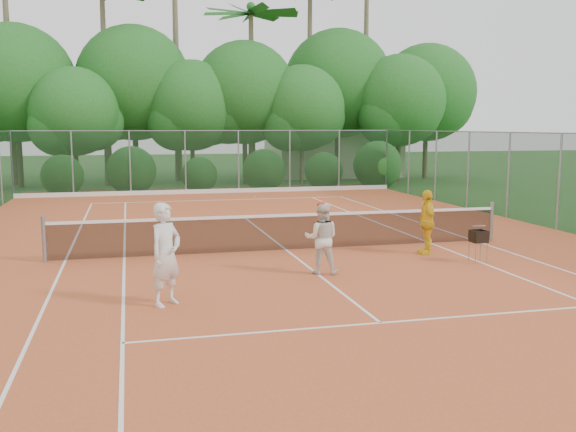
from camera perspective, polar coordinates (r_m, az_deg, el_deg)
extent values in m
plane|color=#204A1A|center=(16.71, -0.10, -3.15)|extent=(120.00, 120.00, 0.00)
cube|color=#BB552B|center=(16.71, -0.10, -3.12)|extent=(18.00, 36.00, 0.02)
cube|color=beige|center=(42.00, 3.98, 5.61)|extent=(8.00, 5.00, 3.00)
cylinder|color=gray|center=(16.26, -20.86, -1.95)|extent=(0.10, 0.10, 1.10)
cylinder|color=gray|center=(18.92, 17.63, -0.47)|extent=(0.10, 0.10, 1.10)
cube|color=black|center=(16.62, -0.10, -1.53)|extent=(11.87, 0.03, 0.86)
cube|color=white|center=(16.55, -0.10, 0.06)|extent=(11.87, 0.04, 0.07)
imported|color=silver|center=(11.69, -10.80, -3.38)|extent=(0.80, 0.79, 1.86)
imported|color=silver|center=(14.01, 3.00, -2.00)|extent=(0.90, 0.80, 1.56)
ellipsoid|color=red|center=(13.90, 3.02, 1.00)|extent=(0.22, 0.22, 0.14)
imported|color=yellow|center=(16.53, 12.22, -0.52)|extent=(0.55, 1.01, 1.63)
cylinder|color=gray|center=(15.66, 16.33, -3.24)|extent=(0.02, 0.02, 0.49)
cylinder|color=gray|center=(16.07, 16.72, -2.98)|extent=(0.02, 0.02, 0.49)
cube|color=black|center=(15.80, 16.59, -1.73)|extent=(0.34, 0.34, 0.29)
sphere|color=#DAEC37|center=(29.05, -2.98, 1.70)|extent=(0.07, 0.07, 0.07)
sphere|color=yellow|center=(27.81, -8.29, 1.35)|extent=(0.07, 0.07, 0.07)
sphere|color=yellow|center=(29.36, 2.65, 1.77)|extent=(0.07, 0.07, 0.07)
cube|color=white|center=(28.26, -5.90, 1.43)|extent=(11.03, 0.06, 0.01)
cube|color=white|center=(16.31, -19.20, -3.80)|extent=(0.06, 23.77, 0.01)
cube|color=white|center=(18.77, 16.39, -2.17)|extent=(0.06, 23.77, 0.01)
cube|color=white|center=(16.24, -14.35, -3.65)|extent=(0.06, 23.77, 0.01)
cube|color=white|center=(18.12, 12.63, -2.40)|extent=(0.06, 23.77, 0.01)
cube|color=white|center=(22.89, -3.95, -0.08)|extent=(8.23, 0.06, 0.01)
cube|color=white|center=(10.78, 8.21, -9.38)|extent=(8.23, 0.06, 0.01)
cube|color=white|center=(16.71, -0.10, -3.07)|extent=(0.06, 12.80, 0.01)
cube|color=#19381E|center=(31.21, -6.75, 4.79)|extent=(18.00, 0.02, 3.00)
cylinder|color=gray|center=(31.37, -23.33, 4.21)|extent=(0.07, 0.07, 3.00)
cylinder|color=gray|center=(33.56, 8.73, 4.97)|extent=(0.07, 0.07, 3.00)
cylinder|color=gray|center=(31.37, -23.33, 4.21)|extent=(0.07, 0.07, 3.00)
cylinder|color=gray|center=(33.56, 8.73, 4.97)|extent=(0.07, 0.07, 3.00)
cylinder|color=brown|center=(36.85, -22.79, 5.77)|extent=(0.30, 0.30, 4.40)
sphere|color=#1F591D|center=(36.91, -23.07, 10.82)|extent=(6.16, 6.16, 6.16)
cylinder|color=brown|center=(34.55, -18.30, 4.88)|extent=(0.22, 0.22, 3.20)
sphere|color=#1F591D|center=(34.52, -18.47, 8.81)|extent=(4.48, 4.48, 4.48)
cylinder|color=brown|center=(36.93, -13.39, 6.25)|extent=(0.31, 0.31, 4.50)
sphere|color=#1F591D|center=(36.99, -13.56, 11.41)|extent=(6.30, 6.30, 6.30)
cylinder|color=brown|center=(35.61, -8.48, 5.52)|extent=(0.24, 0.24, 3.50)
sphere|color=#1F591D|center=(35.60, -8.57, 9.69)|extent=(4.90, 4.90, 4.90)
cylinder|color=brown|center=(36.51, -3.85, 6.12)|extent=(0.28, 0.28, 4.10)
sphere|color=#1F591D|center=(36.54, -3.90, 10.88)|extent=(5.74, 5.74, 5.74)
cylinder|color=brown|center=(36.01, 1.22, 5.55)|extent=(0.23, 0.23, 3.40)
sphere|color=#1F591D|center=(35.99, 1.23, 9.55)|extent=(4.76, 4.76, 4.76)
cylinder|color=brown|center=(39.44, 4.42, 6.65)|extent=(0.32, 0.32, 4.65)
sphere|color=#1F591D|center=(39.51, 4.48, 11.64)|extent=(6.51, 6.51, 6.51)
cylinder|color=brown|center=(38.38, 9.78, 5.89)|extent=(0.26, 0.26, 3.80)
sphere|color=#1F591D|center=(38.39, 9.88, 10.08)|extent=(5.32, 5.32, 5.32)
cylinder|color=brown|center=(40.88, 12.11, 6.26)|extent=(0.29, 0.29, 4.25)
sphere|color=#1F591D|center=(40.91, 12.24, 10.67)|extent=(5.95, 5.95, 5.95)
cone|color=brown|center=(38.54, -23.55, 12.20)|extent=(0.44, 0.44, 13.00)
cone|color=brown|center=(37.00, -15.92, 11.20)|extent=(0.44, 0.44, 11.00)
cone|color=brown|center=(39.26, -9.92, 14.11)|extent=(0.44, 0.44, 15.00)
cone|color=brown|center=(37.11, -3.26, 10.71)|extent=(0.44, 0.44, 10.00)
sphere|color=#1F591D|center=(37.66, -3.32, 18.10)|extent=(0.50, 0.50, 0.50)
cone|color=brown|center=(40.04, 1.93, 11.95)|extent=(0.44, 0.44, 12.00)
cone|color=brown|center=(42.32, 6.91, 13.04)|extent=(0.44, 0.44, 14.00)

